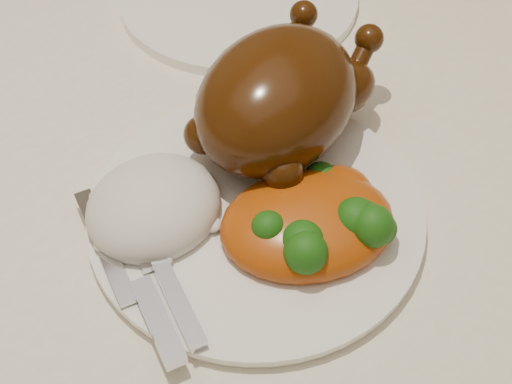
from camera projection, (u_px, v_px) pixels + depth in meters
dining_table at (137, 229)px, 0.67m from camera, size 1.60×0.90×0.76m
tablecloth at (126, 177)px, 0.62m from camera, size 1.73×1.03×0.18m
dinner_plate at (256, 214)px, 0.54m from camera, size 0.31×0.31×0.01m
roast_chicken at (280, 96)px, 0.55m from camera, size 0.21×0.17×0.10m
rice_mound at (154, 207)px, 0.53m from camera, size 0.12×0.11×0.05m
mac_and_cheese at (314, 220)px, 0.52m from camera, size 0.16×0.14×0.05m
cutlery at (150, 288)px, 0.49m from camera, size 0.05×0.17×0.01m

